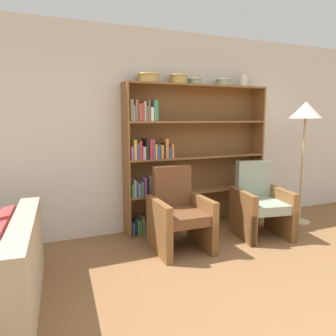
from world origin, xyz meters
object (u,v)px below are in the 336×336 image
Objects in this scene: bowl_sage at (194,81)px; floor_lamp at (306,116)px; bookshelf at (185,158)px; armchair_cushioned at (260,204)px; bowl_terracotta at (179,79)px; bowl_cream at (148,78)px; armchair_leather at (179,215)px; vase_tall at (243,81)px; bowl_slate at (223,82)px.

floor_lamp is (1.58, -0.48, -0.48)m from bowl_sage.
bookshelf is 2.15× the size of armchair_cushioned.
bowl_cream is at bearing -180.00° from bowl_terracotta.
bowl_sage reaches higher than bookshelf.
bowl_sage is at bearing -0.00° from bowl_terracotta.
bowl_cream is 1.49× the size of bowl_sage.
vase_tall is at bearing -152.42° from armchair_leather.
bowl_cream is 1.80m from armchair_leather.
bowl_sage reaches higher than armchair_leather.
bowl_slate is at bearing -145.04° from armchair_leather.
bowl_terracotta is 1.28× the size of bowl_sage.
armchair_cushioned is (0.67, -0.66, -1.65)m from bowl_sage.
bowl_sage is at bearing 180.00° from vase_tall.
bowl_slate is 0.12× the size of floor_lamp.
bowl_slate is 1.80m from armchair_cushioned.
armchair_leather is (-0.54, -0.66, -1.65)m from bowl_sage.
bowl_terracotta reaches higher than bowl_slate.
bookshelf reaches higher than armchair_leather.
bowl_terracotta is 2.01m from armchair_cushioned.
bowl_cream is at bearing -76.81° from armchair_leather.
floor_lamp is at bearing -12.03° from bowl_cream.
bookshelf is 1.22m from bowl_slate.
bowl_slate is 0.22× the size of armchair_cushioned.
bowl_terracotta reaches higher than armchair_leather.
vase_tall reaches higher than bowl_slate.
armchair_cushioned is (1.34, -0.66, -1.67)m from bowl_cream.
floor_lamp is at bearing -173.64° from armchair_leather.
floor_lamp is (0.77, -0.48, -0.51)m from vase_tall.
bookshelf is 10.79× the size of bowl_sage.
armchair_cushioned is 0.55× the size of floor_lamp.
floor_lamp reaches higher than armchair_cushioned.
vase_tall is 1.04m from floor_lamp.
bowl_cream is at bearing -16.17° from armchair_cushioned.
armchair_leather is 1.21m from armchair_cushioned.
bowl_sage is 0.46m from bowl_slate.
bowl_slate reaches higher than bowl_sage.
bookshelf is 1.44m from vase_tall.
armchair_leather is at bearing 10.03° from armchair_cushioned.
bowl_slate is at bearing 156.72° from floor_lamp.
armchair_leather and armchair_cushioned have the same top height.
bookshelf is 1.07m from bowl_sage.
armchair_cushioned is (0.21, -0.66, -1.66)m from bowl_slate.
bowl_cream reaches higher than armchair_cushioned.
vase_tall reaches higher than bowl_cream.
bowl_cream is 1.16× the size of bowl_terracotta.
armchair_leather is at bearing -146.51° from bowl_slate.
bowl_slate is at bearing 0.00° from bowl_cream.
bowl_sage is 0.11× the size of floor_lamp.
vase_tall reaches higher than floor_lamp.
bowl_cream reaches higher than bowl_sage.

